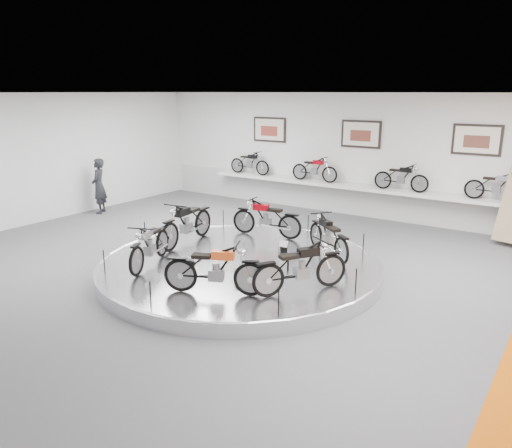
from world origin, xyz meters
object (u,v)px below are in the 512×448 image
Objects in this scene: bike_d at (150,244)px; visitor at (99,186)px; bike_f at (301,267)px; display_platform at (240,267)px; bike_e at (215,269)px; bike_a at (328,236)px; bike_c at (187,223)px; bike_b at (266,218)px; shelf at (355,187)px.

visitor reaches higher than bike_d.
bike_f is (3.46, 0.56, 0.01)m from bike_d.
bike_d is at bearing 131.43° from bike_f.
bike_d is 0.89× the size of visitor.
visitor is at bearing 105.23° from bike_f.
display_platform is at bearing 112.16° from bike_d.
bike_e reaches higher than bike_f.
bike_a is 0.95× the size of bike_e.
bike_c is 5.78m from visitor.
bike_a reaches higher than display_platform.
bike_d is 3.51m from bike_f.
bike_b is 0.90× the size of visitor.
bike_b is 0.99× the size of bike_f.
bike_c is 3.39m from bike_e.
bike_d is 0.97× the size of bike_e.
display_platform is 3.42× the size of bike_c.
bike_f is (2.62, -2.82, 0.01)m from bike_b.
visitor reaches higher than bike_a.
bike_d is (-2.93, -2.84, 0.01)m from bike_a.
visitor is at bearing 32.97° from bike_a.
bike_f is at bearing -74.32° from shelf.
bike_b is 3.49m from bike_d.
bike_e is at bearing 101.60° from bike_b.
visitor reaches higher than display_platform.
bike_e is at bearing 42.92° from bike_c.
bike_f is (2.02, -0.80, 0.65)m from display_platform.
bike_a is at bearing 52.46° from visitor.
bike_b is 2.12m from bike_c.
bike_c is at bearing 105.95° from bike_f.
display_platform is 2.18m from bike_a.
visitor is (-8.88, 0.60, 0.15)m from bike_a.
bike_c is at bearing 55.44° from bike_a.
display_platform is 0.58× the size of shelf.
bike_a is 2.34m from bike_f.
bike_c reaches higher than display_platform.
bike_b is 1.01× the size of bike_d.
bike_d is (-1.44, -7.77, -0.21)m from shelf.
shelf is 7.90m from bike_d.
bike_d is 6.88m from visitor.
bike_b is 3.85m from bike_f.
bike_b is 6.81m from visitor.
bike_d reaches higher than bike_a.
bike_f reaches higher than bike_d.
bike_e is (1.34, -3.82, 0.01)m from bike_b.
bike_a is 4.08m from bike_d.
bike_d is 2.23m from bike_e.
shelf is 6.35m from bike_c.
bike_e is (2.63, -2.14, -0.05)m from bike_c.
bike_e reaches higher than display_platform.
display_platform is at bearing 81.53° from bike_a.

